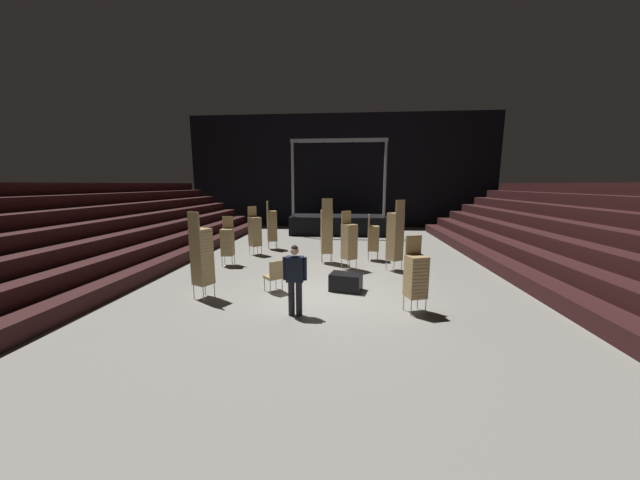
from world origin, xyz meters
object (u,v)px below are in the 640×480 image
at_px(equipment_road_case, 346,282).
at_px(loose_chair_near_man, 274,274).
at_px(chair_stack_rear_left, 373,238).
at_px(chair_stack_rear_right, 202,256).
at_px(chair_stack_front_left, 395,236).
at_px(chair_stack_aisle_left, 227,241).
at_px(chair_stack_mid_centre, 255,231).
at_px(stage_riser, 338,223).
at_px(chair_stack_front_right, 349,241).
at_px(chair_stack_mid_right, 272,225).
at_px(chair_stack_rear_centre, 327,231).
at_px(man_with_tie, 295,276).
at_px(chair_stack_mid_left, 416,275).

bearing_deg(equipment_road_case, loose_chair_near_man, -170.67).
distance_m(chair_stack_rear_left, chair_stack_rear_right, 6.98).
distance_m(chair_stack_front_left, chair_stack_aisle_left, 6.26).
xyz_separation_m(chair_stack_mid_centre, loose_chair_near_man, (1.97, -4.84, -0.53)).
height_order(stage_riser, chair_stack_front_right, stage_riser).
relative_size(stage_riser, chair_stack_rear_right, 2.47).
bearing_deg(equipment_road_case, chair_stack_aisle_left, 150.52).
bearing_deg(loose_chair_near_man, chair_stack_rear_right, 158.98).
bearing_deg(chair_stack_rear_right, chair_stack_rear_left, 70.19).
distance_m(chair_stack_mid_centre, loose_chair_near_man, 5.25).
bearing_deg(chair_stack_mid_right, stage_riser, 130.90).
bearing_deg(chair_stack_aisle_left, chair_stack_rear_centre, -175.71).
height_order(chair_stack_rear_right, loose_chair_near_man, chair_stack_rear_right).
relative_size(stage_riser, chair_stack_rear_left, 3.13).
relative_size(man_with_tie, chair_stack_mid_left, 0.91).
xyz_separation_m(chair_stack_front_right, chair_stack_aisle_left, (-4.62, 0.18, -0.13)).
relative_size(chair_stack_mid_centre, loose_chair_near_man, 2.26).
xyz_separation_m(chair_stack_front_left, chair_stack_mid_left, (-0.04, -3.84, -0.34)).
distance_m(chair_stack_front_right, chair_stack_aisle_left, 4.62).
height_order(man_with_tie, chair_stack_rear_right, chair_stack_rear_right).
height_order(chair_stack_front_left, loose_chair_near_man, chair_stack_front_left).
xyz_separation_m(chair_stack_mid_right, loose_chair_near_man, (1.52, -6.15, -0.62)).
bearing_deg(chair_stack_aisle_left, loose_chair_near_man, 123.34).
relative_size(chair_stack_aisle_left, equipment_road_case, 2.09).
distance_m(chair_stack_mid_right, chair_stack_aisle_left, 3.39).
relative_size(man_with_tie, chair_stack_front_right, 0.80).
bearing_deg(chair_stack_front_left, chair_stack_mid_right, 109.43).
height_order(chair_stack_front_left, chair_stack_mid_centre, chair_stack_front_left).
bearing_deg(man_with_tie, chair_stack_aisle_left, -55.48).
relative_size(man_with_tie, loose_chair_near_man, 1.81).
relative_size(chair_stack_mid_left, chair_stack_aisle_left, 1.00).
distance_m(stage_riser, chair_stack_mid_centre, 7.41).
height_order(chair_stack_front_right, chair_stack_mid_right, chair_stack_mid_right).
relative_size(chair_stack_rear_right, chair_stack_rear_centre, 0.93).
xyz_separation_m(chair_stack_mid_centre, chair_stack_rear_right, (0.16, -5.50, 0.13)).
bearing_deg(chair_stack_rear_right, chair_stack_rear_centre, 79.75).
distance_m(chair_stack_front_right, chair_stack_rear_centre, 1.30).
relative_size(chair_stack_front_right, chair_stack_mid_right, 0.93).
relative_size(chair_stack_mid_centre, chair_stack_rear_right, 0.89).
distance_m(man_with_tie, loose_chair_near_man, 1.88).
height_order(chair_stack_rear_right, chair_stack_rear_centre, chair_stack_rear_centre).
distance_m(chair_stack_mid_left, chair_stack_mid_right, 9.01).
distance_m(man_with_tie, chair_stack_rear_centre, 5.28).
distance_m(chair_stack_front_right, equipment_road_case, 2.52).
distance_m(chair_stack_mid_left, chair_stack_aisle_left, 7.42).
bearing_deg(man_with_tie, chair_stack_mid_centre, -68.26).
height_order(chair_stack_mid_right, loose_chair_near_man, chair_stack_mid_right).
relative_size(chair_stack_front_left, equipment_road_case, 2.84).
relative_size(stage_riser, chair_stack_mid_right, 2.56).
bearing_deg(man_with_tie, stage_riser, -94.80).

